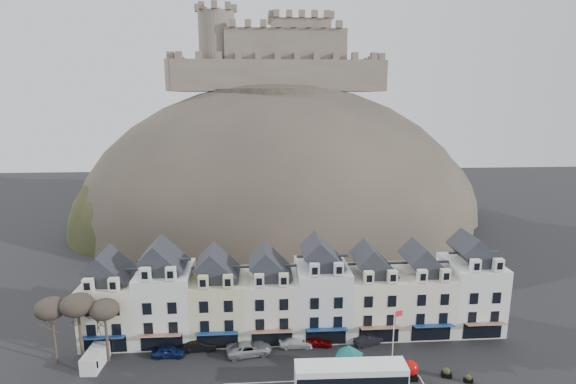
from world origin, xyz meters
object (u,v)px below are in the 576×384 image
(bus, at_px, (351,377))
(car_maroon, at_px, (317,341))
(car_navy, at_px, (169,351))
(car_black, at_px, (199,345))
(flagpole, at_px, (394,337))
(car_charcoal, at_px, (369,339))
(white_van, at_px, (95,358))
(car_white, at_px, (296,342))
(bus_shelter, at_px, (349,352))
(red_buoy, at_px, (410,369))
(car_silver, at_px, (249,348))

(bus, bearing_deg, car_maroon, 105.35)
(car_navy, bearing_deg, car_black, -70.55)
(flagpole, height_order, car_charcoal, flagpole)
(car_charcoal, bearing_deg, flagpole, 171.93)
(white_van, relative_size, car_white, 1.01)
(bus_shelter, distance_m, car_white, 8.57)
(bus_shelter, height_order, white_van, bus_shelter)
(car_navy, height_order, car_black, car_black)
(car_black, height_order, car_white, car_black)
(bus, relative_size, bus_shelter, 2.20)
(red_buoy, relative_size, flagpole, 0.28)
(car_black, bearing_deg, car_charcoal, -93.22)
(car_black, xyz_separation_m, car_silver, (6.20, -1.29, 0.08))
(car_black, bearing_deg, car_maroon, -93.22)
(car_silver, bearing_deg, car_charcoal, -95.33)
(car_silver, xyz_separation_m, car_maroon, (8.57, 1.29, -0.12))
(bus, distance_m, car_maroon, 9.64)
(bus, xyz_separation_m, bus_shelter, (0.38, 3.02, 1.04))
(car_black, height_order, car_silver, car_silver)
(car_silver, relative_size, car_charcoal, 1.38)
(bus, xyz_separation_m, car_silver, (-10.89, 7.99, -1.09))
(bus_shelter, relative_size, car_maroon, 1.43)
(bus, distance_m, car_charcoal, 10.31)
(bus, distance_m, car_white, 10.62)
(bus_shelter, distance_m, car_silver, 12.50)
(white_van, relative_size, car_black, 1.06)
(car_navy, relative_size, car_charcoal, 1.02)
(bus, distance_m, bus_shelter, 3.22)
(car_maroon, bearing_deg, car_navy, 98.71)
(flagpole, distance_m, car_charcoal, 7.17)
(car_black, bearing_deg, red_buoy, -109.99)
(car_silver, xyz_separation_m, car_charcoal, (15.21, 1.29, -0.12))
(car_maroon, bearing_deg, car_white, 95.15)
(white_van, bearing_deg, flagpole, -2.40)
(flagpole, xyz_separation_m, car_silver, (-16.47, 4.69, -3.64))
(red_buoy, height_order, white_van, red_buoy)
(car_charcoal, bearing_deg, bus_shelter, 127.82)
(red_buoy, height_order, car_navy, red_buoy)
(bus_shelter, height_order, red_buoy, bus_shelter)
(bus_shelter, xyz_separation_m, white_van, (-29.17, 3.76, -1.90))
(car_black, xyz_separation_m, car_white, (12.07, 0.00, -0.05))
(bus, distance_m, red_buoy, 7.51)
(red_buoy, xyz_separation_m, car_charcoal, (-2.89, 7.32, -0.45))
(red_buoy, bearing_deg, car_navy, 167.47)
(car_silver, bearing_deg, bus_shelter, -123.96)
(bus, xyz_separation_m, car_black, (-17.09, 9.28, -1.16))
(car_black, relative_size, car_white, 0.95)
(car_white, bearing_deg, bus_shelter, -138.01)
(car_silver, bearing_deg, white_van, 83.71)
(red_buoy, relative_size, car_navy, 0.54)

